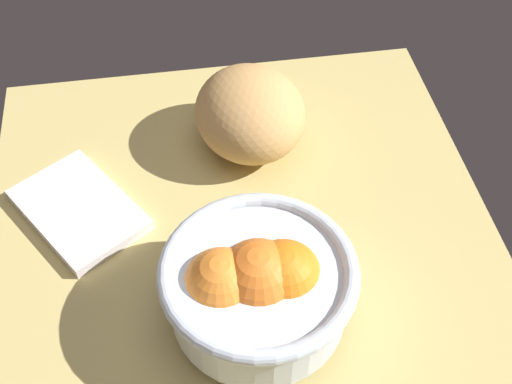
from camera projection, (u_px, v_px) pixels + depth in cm
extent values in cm
cube|color=tan|center=(258.00, 324.00, 68.52)|extent=(81.26, 56.63, 3.00)
cylinder|color=silver|center=(263.00, 314.00, 66.59)|extent=(8.24, 8.24, 1.72)
cylinder|color=silver|center=(264.00, 293.00, 63.56)|extent=(17.25, 17.25, 6.33)
torus|color=silver|center=(264.00, 274.00, 61.17)|extent=(18.85, 18.85, 1.60)
sphere|color=orange|center=(283.00, 276.00, 62.87)|extent=(7.44, 7.44, 7.44)
sphere|color=orange|center=(222.00, 290.00, 61.84)|extent=(7.41, 7.41, 7.41)
sphere|color=orange|center=(264.00, 283.00, 62.27)|extent=(7.94, 7.94, 7.94)
sphere|color=orange|center=(264.00, 283.00, 62.33)|extent=(7.48, 7.48, 7.48)
sphere|color=orange|center=(264.00, 283.00, 62.25)|extent=(8.06, 8.06, 8.06)
ellipsoid|color=tan|center=(250.00, 113.00, 80.16)|extent=(16.58, 15.25, 9.87)
cube|color=silver|center=(79.00, 209.00, 75.80)|extent=(18.27, 16.84, 1.34)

